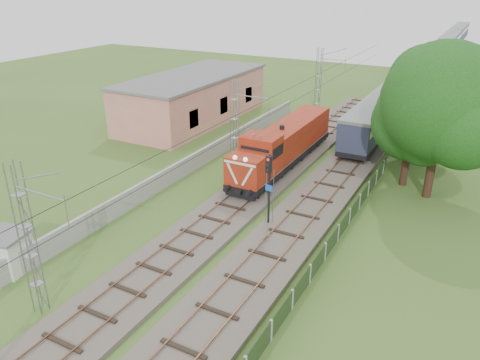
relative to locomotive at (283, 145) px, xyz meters
The scene contains 15 objects.
ground 15.36m from the locomotive, 90.00° to the right, with size 140.00×140.00×0.00m, color #405A22.
track_main 8.44m from the locomotive, 90.00° to the right, with size 4.20×70.00×0.45m.
track_side 7.19m from the locomotive, 43.77° to the left, with size 4.20×80.00×0.45m.
catenary 4.76m from the locomotive, 132.56° to the right, with size 3.31×70.00×8.00m.
boundary_wall 7.38m from the locomotive, 153.72° to the right, with size 0.25×40.00×1.50m, color #9E9E99.
station_building 17.39m from the locomotive, 149.62° to the left, with size 8.40×20.40×5.22m.
fence 14.68m from the locomotive, 56.77° to the right, with size 0.12×32.00×1.20m.
locomotive is the anchor object (origin of this frame).
coach_rake 57.32m from the locomotive, 85.00° to the left, with size 2.88×107.70×3.33m.
signal_post 10.77m from the locomotive, 71.78° to the right, with size 0.56×0.44×5.13m.
relay_hut 22.82m from the locomotive, 108.94° to the right, with size 2.69×2.69×2.34m.
tree_a 10.53m from the locomotive, ahead, with size 6.37×6.07×8.26m.
tree_b 13.10m from the locomotive, ahead, with size 8.93×8.50×11.57m.
tree_c 12.57m from the locomotive, 39.59° to the left, with size 6.78×6.46×8.79m.
tree_d 24.57m from the locomotive, 57.01° to the left, with size 6.87×6.54×8.91m.
Camera 1 is at (14.70, -19.89, 15.39)m, focal length 35.00 mm.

